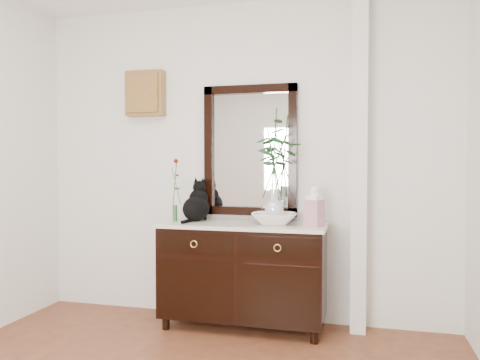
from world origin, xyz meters
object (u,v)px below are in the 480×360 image
(sideboard, at_px, (243,270))
(ginger_jar, at_px, (314,205))
(cat, at_px, (196,200))
(lotus_bowl, at_px, (274,219))

(sideboard, relative_size, ginger_jar, 4.13)
(sideboard, relative_size, cat, 3.88)
(sideboard, xyz_separation_m, lotus_bowl, (0.25, -0.00, 0.42))
(cat, distance_m, lotus_bowl, 0.68)
(cat, bearing_deg, sideboard, -0.14)
(sideboard, distance_m, lotus_bowl, 0.49)
(sideboard, height_order, cat, cat)
(cat, xyz_separation_m, ginger_jar, (0.98, -0.08, -0.01))
(sideboard, distance_m, cat, 0.69)
(sideboard, height_order, lotus_bowl, lotus_bowl)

